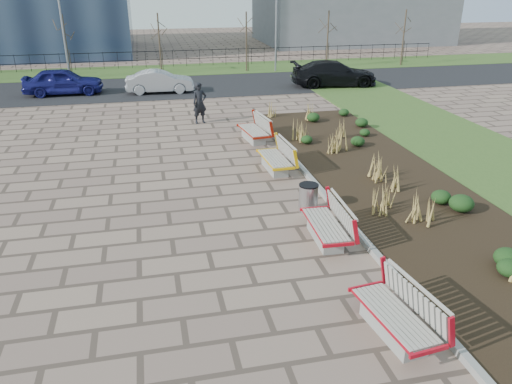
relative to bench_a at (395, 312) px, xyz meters
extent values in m
plane|color=#816959|center=(-3.00, 2.15, -0.50)|extent=(120.00, 120.00, 0.00)
cube|color=black|center=(3.25, 7.15, -0.45)|extent=(4.50, 18.00, 0.10)
cube|color=gray|center=(0.92, 7.15, -0.42)|extent=(0.16, 18.00, 0.15)
cube|color=#33511E|center=(8.00, 7.15, -0.48)|extent=(5.00, 38.00, 0.04)
cube|color=#33511E|center=(-3.00, 30.15, -0.48)|extent=(80.00, 5.00, 0.04)
cube|color=black|center=(-3.00, 24.15, -0.49)|extent=(80.00, 7.00, 0.02)
cylinder|color=#B2B2B7|center=(0.11, 5.51, -0.09)|extent=(0.54, 0.54, 0.81)
imported|color=black|center=(-1.82, 15.64, 0.43)|extent=(0.78, 0.62, 1.86)
imported|color=navy|center=(-8.73, 23.36, 0.26)|extent=(4.37, 1.80, 1.48)
imported|color=#94959B|center=(-3.33, 22.66, 0.16)|extent=(3.92, 1.51, 1.27)
imported|color=black|center=(7.20, 22.33, 0.28)|extent=(5.40, 2.61, 1.52)
camera|label=1|loc=(-4.16, -6.87, 5.72)|focal=35.00mm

